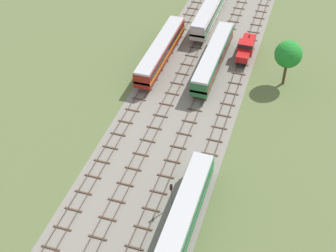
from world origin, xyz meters
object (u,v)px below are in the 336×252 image
object	(u,v)px
shunter_loco_centre_midfar	(246,47)
signal_post_nearest	(171,193)
diesel_railcar_far_left_near	(161,50)
diesel_railcar_centre_nearest	(182,219)
diesel_railcar_left_far	(210,10)
diesel_railcar_centre_left_mid	(213,57)

from	to	relation	value
shunter_loco_centre_midfar	signal_post_nearest	xyz separation A→B (m)	(-2.33, -37.66, 0.90)
diesel_railcar_far_left_near	signal_post_nearest	xyz separation A→B (m)	(11.65, -31.29, 0.31)
diesel_railcar_centre_nearest	diesel_railcar_far_left_near	size ratio (longest dim) A/B	1.00
diesel_railcar_centre_nearest	signal_post_nearest	bearing A→B (deg)	125.13
diesel_railcar_centre_nearest	diesel_railcar_left_far	bearing A→B (deg)	100.18
diesel_railcar_left_far	diesel_railcar_far_left_near	bearing A→B (deg)	-105.10
diesel_railcar_centre_left_mid	signal_post_nearest	size ratio (longest dim) A/B	4.55
diesel_railcar_centre_nearest	diesel_railcar_far_left_near	xyz separation A→B (m)	(-13.98, 34.60, 0.00)
diesel_railcar_centre_left_mid	diesel_railcar_left_far	size ratio (longest dim) A/B	1.00
diesel_railcar_centre_nearest	shunter_loco_centre_midfar	size ratio (longest dim) A/B	2.42
diesel_railcar_far_left_near	diesel_railcar_centre_left_mid	bearing A→B (deg)	3.49
diesel_railcar_far_left_near	diesel_railcar_left_far	xyz separation A→B (m)	(4.66, 17.26, 0.00)
diesel_railcar_centre_nearest	signal_post_nearest	world-z (taller)	signal_post_nearest
diesel_railcar_centre_left_mid	diesel_railcar_left_far	xyz separation A→B (m)	(-4.66, 16.69, 0.00)
diesel_railcar_centre_left_mid	diesel_railcar_left_far	world-z (taller)	same
diesel_railcar_left_far	signal_post_nearest	bearing A→B (deg)	-81.81
diesel_railcar_centre_nearest	diesel_railcar_centre_left_mid	bearing A→B (deg)	97.55
diesel_railcar_centre_nearest	diesel_railcar_centre_left_mid	xyz separation A→B (m)	(-4.66, 35.17, 0.00)
diesel_railcar_far_left_near	diesel_railcar_left_far	distance (m)	17.88
diesel_railcar_far_left_near	diesel_railcar_centre_nearest	bearing A→B (deg)	-68.01
diesel_railcar_centre_nearest	diesel_railcar_centre_left_mid	size ratio (longest dim) A/B	1.00
diesel_railcar_far_left_near	signal_post_nearest	size ratio (longest dim) A/B	4.55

